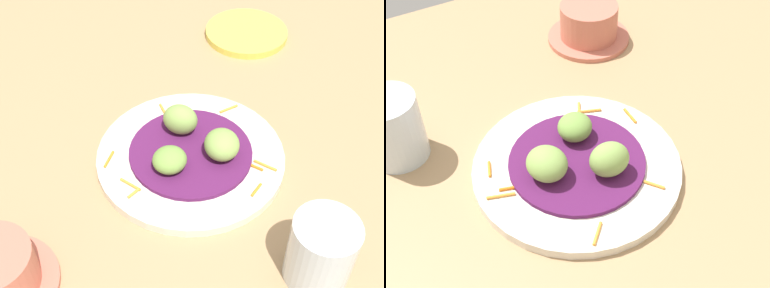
# 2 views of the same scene
# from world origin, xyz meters

# --- Properties ---
(table_surface) EXTENTS (1.10, 1.10, 0.02)m
(table_surface) POSITION_xyz_m (0.00, 0.00, 0.01)
(table_surface) COLOR tan
(table_surface) RESTS_ON ground
(main_plate) EXTENTS (0.27, 0.27, 0.01)m
(main_plate) POSITION_xyz_m (0.05, 0.01, 0.03)
(main_plate) COLOR silver
(main_plate) RESTS_ON table_surface
(cabbage_bed) EXTENTS (0.18, 0.18, 0.01)m
(cabbage_bed) POSITION_xyz_m (0.05, 0.01, 0.04)
(cabbage_bed) COLOR #51194C
(cabbage_bed) RESTS_ON main_plate
(carrot_garnish) EXTENTS (0.22, 0.24, 0.00)m
(carrot_garnish) POSITION_xyz_m (0.06, 0.01, 0.04)
(carrot_garnish) COLOR orange
(carrot_garnish) RESTS_ON main_plate
(guac_scoop_left) EXTENTS (0.07, 0.06, 0.04)m
(guac_scoop_left) POSITION_xyz_m (0.05, 0.05, 0.06)
(guac_scoop_left) COLOR #84A851
(guac_scoop_left) RESTS_ON cabbage_bed
(guac_scoop_center) EXTENTS (0.05, 0.06, 0.05)m
(guac_scoop_center) POSITION_xyz_m (0.02, -0.02, 0.06)
(guac_scoop_center) COLOR #84A851
(guac_scoop_center) RESTS_ON cabbage_bed
(guac_scoop_right) EXTENTS (0.07, 0.07, 0.03)m
(guac_scoop_right) POSITION_xyz_m (0.09, -0.01, 0.06)
(guac_scoop_right) COLOR #759E47
(guac_scoop_right) RESTS_ON cabbage_bed
(side_plate_small) EXTENTS (0.16, 0.16, 0.01)m
(side_plate_small) POSITION_xyz_m (-0.29, 0.03, 0.03)
(side_plate_small) COLOR #E0CC4C
(side_plate_small) RESTS_ON table_surface
(water_glass) EXTENTS (0.08, 0.08, 0.10)m
(water_glass) POSITION_xyz_m (0.20, 0.20, 0.07)
(water_glass) COLOR silver
(water_glass) RESTS_ON table_surface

